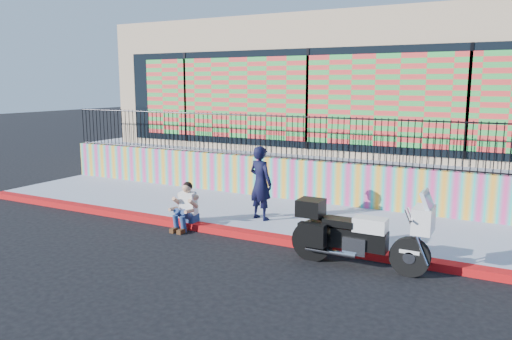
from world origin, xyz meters
The scene contains 10 objects.
ground centered at (0.00, 0.00, 0.00)m, with size 90.00×90.00×0.00m, color black.
red_curb centered at (0.00, 0.00, 0.07)m, with size 16.00×0.30×0.15m, color #B10D0C.
sidewalk centered at (0.00, 1.65, 0.07)m, with size 16.00×3.00×0.15m, color #8F94AB.
mural_wall centered at (0.00, 3.25, 0.70)m, with size 16.00×0.20×1.10m, color #E03B86.
metal_fence centered at (0.00, 3.25, 1.85)m, with size 15.80×0.04×1.20m, color black, non-canonical shape.
elevated_platform centered at (0.00, 8.35, 0.62)m, with size 16.00×10.00×1.25m, color #8F94AB.
storefront_building centered at (0.00, 8.13, 3.25)m, with size 14.00×8.06×4.00m.
police_motorcycle centered at (2.93, -0.57, 0.65)m, with size 2.48×0.82×1.54m.
police_officer centered at (0.15, 1.00, 1.01)m, with size 0.63×0.41×1.73m, color black.
seated_man centered at (-1.19, -0.15, 0.45)m, with size 0.54×0.71×1.06m.
Camera 1 is at (5.40, -9.04, 3.29)m, focal length 35.00 mm.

